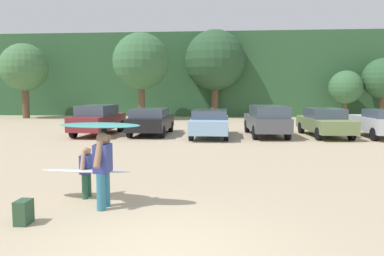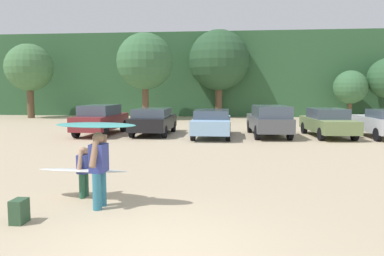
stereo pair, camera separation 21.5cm
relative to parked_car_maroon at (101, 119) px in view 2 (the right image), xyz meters
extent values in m
plane|color=tan|center=(6.00, -14.60, -0.86)|extent=(120.00, 120.00, 0.00)
cube|color=#2D5633|center=(6.00, 20.56, 2.94)|extent=(108.00, 12.00, 7.60)
cylinder|color=brown|center=(-10.16, 11.19, 0.45)|extent=(0.58, 0.58, 2.62)
sphere|color=#427042|center=(-10.16, 11.19, 3.46)|extent=(4.00, 4.00, 4.00)
cylinder|color=brown|center=(0.01, 10.74, 0.53)|extent=(0.54, 0.54, 2.78)
sphere|color=#38663D|center=(0.01, 10.74, 3.86)|extent=(4.58, 4.58, 4.58)
cylinder|color=brown|center=(5.87, 13.83, 0.51)|extent=(0.63, 0.63, 2.75)
sphere|color=#284C2D|center=(5.87, 13.83, 4.13)|extent=(5.28, 5.28, 5.28)
cylinder|color=brown|center=(16.74, 12.84, -0.12)|extent=(0.35, 0.35, 1.47)
sphere|color=#38663D|center=(16.74, 12.84, 1.78)|extent=(2.74, 2.74, 2.74)
cube|color=maroon|center=(0.00, 0.03, -0.15)|extent=(1.87, 4.52, 0.74)
cube|color=#3F4C5B|center=(0.00, -0.09, 0.49)|extent=(1.66, 2.54, 0.54)
cylinder|color=black|center=(-0.72, 1.53, -0.52)|extent=(0.24, 0.69, 0.68)
cylinder|color=black|center=(0.82, 1.48, -0.52)|extent=(0.24, 0.69, 0.68)
cylinder|color=black|center=(-0.82, -1.41, -0.52)|extent=(0.24, 0.69, 0.68)
cylinder|color=black|center=(0.72, -1.47, -0.52)|extent=(0.24, 0.69, 0.68)
cube|color=black|center=(2.85, 0.38, -0.20)|extent=(1.89, 4.32, 0.68)
cube|color=#3F4C5B|center=(2.85, -0.02, 0.36)|extent=(1.74, 2.42, 0.44)
cylinder|color=black|center=(2.01, 1.80, -0.54)|extent=(0.22, 0.63, 0.63)
cylinder|color=black|center=(3.70, 1.80, -0.54)|extent=(0.22, 0.63, 0.63)
cylinder|color=black|center=(2.00, -1.05, -0.54)|extent=(0.22, 0.63, 0.63)
cylinder|color=black|center=(3.70, -1.05, -0.54)|extent=(0.22, 0.63, 0.63)
cube|color=#84ADD1|center=(6.08, -0.38, -0.21)|extent=(1.88, 4.59, 0.67)
cube|color=#3F4C5B|center=(6.08, -0.40, 0.34)|extent=(1.72, 2.50, 0.43)
cylinder|color=black|center=(5.23, 1.13, -0.54)|extent=(0.22, 0.63, 0.63)
cylinder|color=black|center=(6.91, 1.13, -0.54)|extent=(0.22, 0.63, 0.63)
cylinder|color=black|center=(5.25, -1.90, -0.54)|extent=(0.22, 0.63, 0.63)
cylinder|color=black|center=(6.92, -1.89, -0.54)|extent=(0.22, 0.63, 0.63)
cube|color=#4C4F54|center=(9.02, 0.39, -0.16)|extent=(2.12, 4.90, 0.69)
cube|color=#3F4C5B|center=(9.07, -0.38, 0.48)|extent=(1.83, 2.93, 0.59)
cylinder|color=black|center=(8.10, 1.91, -0.50)|extent=(0.27, 0.73, 0.71)
cylinder|color=black|center=(9.69, 2.03, -0.50)|extent=(0.27, 0.73, 0.71)
cylinder|color=black|center=(8.34, -1.24, -0.50)|extent=(0.27, 0.73, 0.71)
cylinder|color=black|center=(9.93, -1.12, -0.50)|extent=(0.27, 0.73, 0.71)
cube|color=#6B7F4C|center=(12.05, 0.35, -0.22)|extent=(2.19, 4.66, 0.65)
cube|color=#3F4C5B|center=(12.04, 0.42, 0.36)|extent=(1.83, 2.27, 0.51)
cylinder|color=black|center=(11.12, 1.76, -0.54)|extent=(0.28, 0.65, 0.63)
cylinder|color=black|center=(12.71, 1.90, -0.54)|extent=(0.28, 0.65, 0.63)
cylinder|color=black|center=(11.39, -1.21, -0.54)|extent=(0.28, 0.65, 0.63)
cylinder|color=black|center=(12.98, -1.07, -0.54)|extent=(0.28, 0.65, 0.63)
cube|color=silver|center=(14.69, 0.15, -0.16)|extent=(1.97, 4.08, 0.75)
cylinder|color=black|center=(13.84, 1.42, -0.53)|extent=(0.26, 0.66, 0.65)
cylinder|color=black|center=(13.99, -1.21, -0.53)|extent=(0.26, 0.66, 0.65)
cylinder|color=teal|center=(4.40, -12.69, -0.48)|extent=(0.18, 0.18, 0.76)
cylinder|color=teal|center=(4.41, -12.42, -0.48)|extent=(0.18, 0.18, 0.76)
cube|color=#333D8C|center=(4.40, -12.56, 0.20)|extent=(0.31, 0.40, 0.59)
sphere|color=#8C664C|center=(4.40, -12.56, 0.61)|extent=(0.24, 0.24, 0.24)
cylinder|color=#8C664C|center=(4.39, -12.77, 0.35)|extent=(0.15, 0.39, 0.61)
cylinder|color=#8C664C|center=(4.41, -12.34, 0.35)|extent=(0.15, 0.35, 0.62)
cylinder|color=#26593F|center=(3.76, -11.92, -0.58)|extent=(0.13, 0.13, 0.56)
cylinder|color=#26593F|center=(3.77, -11.72, -0.58)|extent=(0.13, 0.13, 0.56)
cube|color=#333D8C|center=(3.77, -11.82, -0.08)|extent=(0.23, 0.30, 0.43)
sphere|color=tan|center=(3.77, -11.82, 0.22)|extent=(0.18, 0.18, 0.18)
cylinder|color=tan|center=(3.76, -11.98, 0.03)|extent=(0.11, 0.24, 0.46)
cylinder|color=tan|center=(3.77, -11.66, 0.03)|extent=(0.10, 0.13, 0.46)
ellipsoid|color=teal|center=(4.37, -12.61, 0.89)|extent=(1.72, 0.55, 0.12)
ellipsoid|color=white|center=(3.79, -11.90, -0.21)|extent=(2.12, 0.66, 0.14)
cube|color=#2D4C33|center=(3.24, -13.61, -0.63)|extent=(0.24, 0.34, 0.45)
camera|label=1|loc=(6.94, -20.15, 1.61)|focal=35.93mm
camera|label=2|loc=(7.15, -20.13, 1.61)|focal=35.93mm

